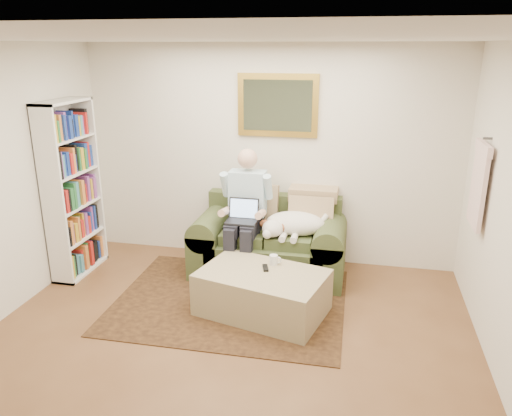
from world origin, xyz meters
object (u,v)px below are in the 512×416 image
(coffee_mug, at_px, (274,260))
(bookshelf, at_px, (72,190))
(sofa, at_px, (269,248))
(ottoman, at_px, (262,293))
(sleeping_dog, at_px, (296,223))
(seated_man, at_px, (244,216))
(laptop, at_px, (243,215))

(coffee_mug, distance_m, bookshelf, 2.46)
(sofa, relative_size, ottoman, 1.44)
(sofa, relative_size, sleeping_dog, 2.43)
(sleeping_dog, distance_m, ottoman, 0.98)
(sleeping_dog, height_order, coffee_mug, sleeping_dog)
(seated_man, bearing_deg, laptop, -90.00)
(sofa, height_order, ottoman, sofa)
(sofa, relative_size, coffee_mug, 17.42)
(coffee_mug, relative_size, bookshelf, 0.05)
(sleeping_dog, bearing_deg, laptop, -166.36)
(laptop, distance_m, coffee_mug, 0.72)
(seated_man, relative_size, coffee_mug, 14.65)
(laptop, distance_m, ottoman, 0.97)
(sleeping_dog, bearing_deg, bookshelf, -172.36)
(coffee_mug, bearing_deg, bookshelf, 172.83)
(laptop, height_order, sleeping_dog, laptop)
(bookshelf, bearing_deg, coffee_mug, -7.17)
(sofa, height_order, seated_man, seated_man)
(seated_man, distance_m, laptop, 0.08)
(coffee_mug, bearing_deg, seated_man, 128.01)
(sleeping_dog, bearing_deg, coffee_mug, -101.61)
(laptop, xyz_separation_m, bookshelf, (-1.95, -0.20, 0.23))
(sleeping_dog, bearing_deg, seated_man, -172.87)
(sleeping_dog, height_order, ottoman, sleeping_dog)
(sofa, relative_size, laptop, 5.15)
(laptop, bearing_deg, ottoman, -62.45)
(laptop, bearing_deg, coffee_mug, -48.41)
(sofa, xyz_separation_m, sleeping_dog, (0.31, -0.09, 0.37))
(coffee_mug, height_order, bookshelf, bookshelf)
(sofa, xyz_separation_m, seated_man, (-0.26, -0.16, 0.43))
(laptop, height_order, coffee_mug, laptop)
(laptop, relative_size, coffee_mug, 3.38)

